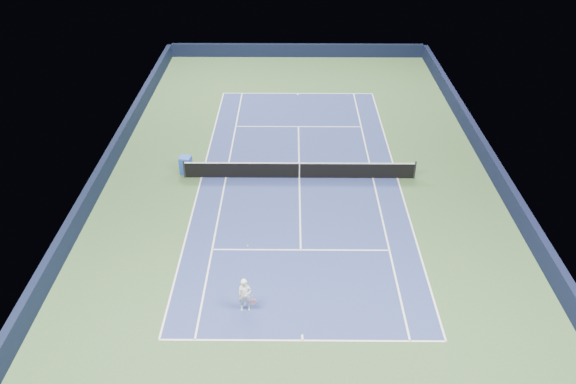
{
  "coord_description": "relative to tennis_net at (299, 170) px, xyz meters",
  "views": [
    {
      "loc": [
        -0.44,
        -26.74,
        16.44
      ],
      "look_at": [
        -0.61,
        -3.0,
        1.0
      ],
      "focal_mm": 35.0,
      "sensor_mm": 36.0,
      "label": 1
    }
  ],
  "objects": [
    {
      "name": "ground",
      "position": [
        0.0,
        0.0,
        -0.5
      ],
      "size": [
        40.0,
        40.0,
        0.0
      ],
      "primitive_type": "plane",
      "color": "#34522D",
      "rests_on": "ground"
    },
    {
      "name": "sideline_singles_right",
      "position": [
        4.12,
        0.0,
        -0.5
      ],
      "size": [
        0.08,
        23.77,
        0.0
      ],
      "primitive_type": "cube",
      "color": "white",
      "rests_on": "ground"
    },
    {
      "name": "service_line_far",
      "position": [
        0.0,
        6.4,
        -0.5
      ],
      "size": [
        8.23,
        0.08,
        0.0
      ],
      "primitive_type": "cube",
      "color": "white",
      "rests_on": "ground"
    },
    {
      "name": "sideline_singles_left",
      "position": [
        -4.12,
        0.0,
        -0.5
      ],
      "size": [
        0.08,
        23.77,
        0.0
      ],
      "primitive_type": "cube",
      "color": "white",
      "rests_on": "ground"
    },
    {
      "name": "service_line_near",
      "position": [
        0.0,
        -6.4,
        -0.5
      ],
      "size": [
        8.23,
        0.08,
        0.0
      ],
      "primitive_type": "cube",
      "color": "white",
      "rests_on": "ground"
    },
    {
      "name": "wall_right",
      "position": [
        10.82,
        0.0,
        0.05
      ],
      "size": [
        0.35,
        40.0,
        1.1
      ],
      "primitive_type": "cube",
      "color": "black",
      "rests_on": "ground"
    },
    {
      "name": "sideline_doubles_right",
      "position": [
        5.49,
        0.0,
        -0.5
      ],
      "size": [
        0.08,
        23.77,
        0.0
      ],
      "primitive_type": "cube",
      "color": "white",
      "rests_on": "ground"
    },
    {
      "name": "center_mark_near",
      "position": [
        0.0,
        -11.73,
        -0.5
      ],
      "size": [
        0.08,
        0.3,
        0.0
      ],
      "primitive_type": "cube",
      "color": "white",
      "rests_on": "ground"
    },
    {
      "name": "wall_left",
      "position": [
        -10.82,
        0.0,
        0.05
      ],
      "size": [
        0.35,
        40.0,
        1.1
      ],
      "primitive_type": "cube",
      "color": "black",
      "rests_on": "ground"
    },
    {
      "name": "court_surface",
      "position": [
        0.0,
        0.0,
        -0.5
      ],
      "size": [
        10.97,
        23.77,
        0.01
      ],
      "primitive_type": "cube",
      "color": "navy",
      "rests_on": "ground"
    },
    {
      "name": "wall_far",
      "position": [
        0.0,
        19.82,
        0.05
      ],
      "size": [
        22.0,
        0.35,
        1.1
      ],
      "primitive_type": "cube",
      "color": "black",
      "rests_on": "ground"
    },
    {
      "name": "baseline_far",
      "position": [
        0.0,
        11.88,
        -0.5
      ],
      "size": [
        10.97,
        0.08,
        0.0
      ],
      "primitive_type": "cube",
      "color": "white",
      "rests_on": "ground"
    },
    {
      "name": "baseline_near",
      "position": [
        0.0,
        -11.88,
        -0.5
      ],
      "size": [
        10.97,
        0.08,
        0.0
      ],
      "primitive_type": "cube",
      "color": "white",
      "rests_on": "ground"
    },
    {
      "name": "tennis_net",
      "position": [
        0.0,
        0.0,
        0.0
      ],
      "size": [
        12.9,
        0.1,
        1.07
      ],
      "color": "black",
      "rests_on": "ground"
    },
    {
      "name": "center_service_line",
      "position": [
        0.0,
        0.0,
        -0.5
      ],
      "size": [
        0.08,
        12.8,
        0.0
      ],
      "primitive_type": "cube",
      "color": "white",
      "rests_on": "ground"
    },
    {
      "name": "sponsor_cube",
      "position": [
        -6.4,
        0.51,
        0.0
      ],
      "size": [
        0.7,
        0.65,
        1.02
      ],
      "color": "blue",
      "rests_on": "ground"
    },
    {
      "name": "tennis_player",
      "position": [
        -2.28,
        -10.23,
        0.27
      ],
      "size": [
        0.75,
        1.24,
        2.52
      ],
      "color": "white",
      "rests_on": "ground"
    },
    {
      "name": "center_mark_far",
      "position": [
        0.0,
        11.73,
        -0.5
      ],
      "size": [
        0.08,
        0.3,
        0.0
      ],
      "primitive_type": "cube",
      "color": "white",
      "rests_on": "ground"
    },
    {
      "name": "sideline_doubles_left",
      "position": [
        -5.49,
        0.0,
        -0.5
      ],
      "size": [
        0.08,
        23.77,
        0.0
      ],
      "primitive_type": "cube",
      "color": "white",
      "rests_on": "ground"
    }
  ]
}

